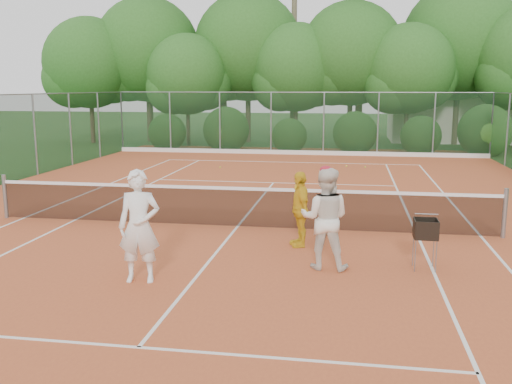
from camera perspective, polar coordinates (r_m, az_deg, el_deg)
ground at (r=13.47m, az=-1.89°, el=-3.61°), size 120.00×120.00×0.00m
clay_court at (r=13.47m, az=-1.89°, el=-3.57°), size 18.00×36.00×0.02m
club_building at (r=37.41m, az=19.44°, el=7.16°), size 8.00×5.00×3.00m
tennis_net at (r=13.35m, az=-1.91°, el=-1.39°), size 11.97×0.10×1.10m
player_white at (r=9.75m, az=-11.60°, el=-3.39°), size 0.76×0.56×1.91m
player_center_grp at (r=10.33m, az=6.91°, el=-2.61°), size 0.95×0.77×1.88m
player_yellow at (r=11.76m, az=4.41°, el=-1.70°), size 0.65×0.99×1.56m
ball_hopper at (r=10.67m, az=16.61°, el=-3.65°), size 0.40×0.40×0.92m
stray_ball_a at (r=23.26m, az=-3.60°, el=2.49°), size 0.07×0.07×0.07m
stray_ball_b at (r=23.85m, az=9.03°, el=2.58°), size 0.07×0.07×0.07m
stray_ball_c at (r=23.71m, az=10.87°, el=2.47°), size 0.07×0.07×0.07m
court_markings at (r=13.46m, az=-1.89°, el=-3.51°), size 11.03×23.83×0.01m
fence_back at (r=27.98m, az=4.14°, el=6.85°), size 18.07×0.07×3.00m
tropical_treeline at (r=33.10m, az=7.63°, el=13.56°), size 32.10×8.49×15.03m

